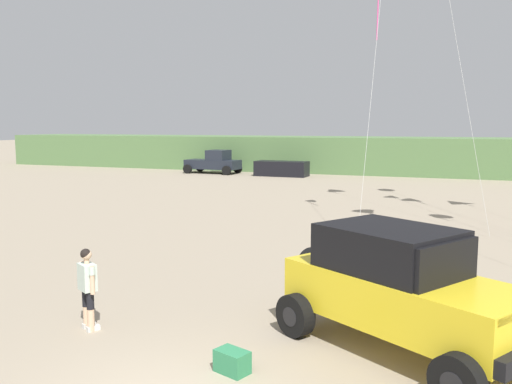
% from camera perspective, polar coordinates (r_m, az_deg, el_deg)
% --- Properties ---
extents(dune_ridge, '(90.00, 6.77, 3.03)m').
position_cam_1_polar(dune_ridge, '(47.37, 22.64, 3.40)').
color(dune_ridge, '#567A47').
rests_on(dune_ridge, ground_plane).
extents(jeep, '(4.97, 4.27, 2.26)m').
position_cam_1_polar(jeep, '(10.28, 14.91, -9.59)').
color(jeep, yellow).
rests_on(jeep, ground_plane).
extents(person_watching, '(0.56, 0.44, 1.67)m').
position_cam_1_polar(person_watching, '(11.52, -17.23, -9.23)').
color(person_watching, '#DBB28E').
rests_on(person_watching, ground_plane).
extents(cooler_box, '(0.65, 0.53, 0.38)m').
position_cam_1_polar(cooler_box, '(9.49, -2.51, -17.31)').
color(cooler_box, '#2D7F51').
rests_on(cooler_box, ground_plane).
extents(distant_pickup, '(4.70, 2.60, 1.98)m').
position_cam_1_polar(distant_pickup, '(46.21, -4.41, 3.12)').
color(distant_pickup, '#1E232D').
rests_on(distant_pickup, ground_plane).
extents(distant_sedan, '(4.22, 1.74, 1.20)m').
position_cam_1_polar(distant_sedan, '(43.64, 2.70, 2.46)').
color(distant_sedan, black).
rests_on(distant_sedan, ground_plane).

